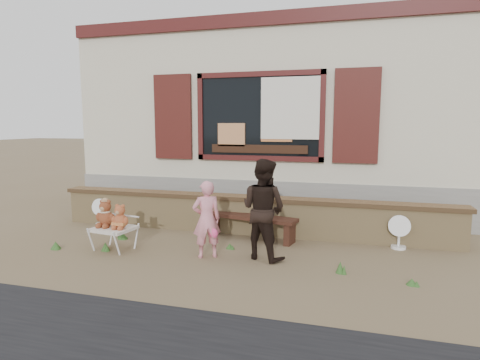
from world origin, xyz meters
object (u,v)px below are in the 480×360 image
(bench, at_px, (251,222))
(child, at_px, (207,219))
(folding_chair, at_px, (114,229))
(teddy_bear_left, at_px, (106,213))
(teddy_bear_right, at_px, (120,216))
(adult, at_px, (263,209))

(bench, bearing_deg, child, -97.36)
(folding_chair, xyz_separation_m, child, (1.48, 0.07, 0.24))
(teddy_bear_left, distance_m, teddy_bear_right, 0.28)
(teddy_bear_right, height_order, child, child)
(teddy_bear_right, bearing_deg, child, 11.99)
(child, bearing_deg, teddy_bear_left, -28.33)
(adult, bearing_deg, child, 35.40)
(folding_chair, xyz_separation_m, teddy_bear_right, (0.14, -0.02, 0.22))
(teddy_bear_left, height_order, child, child)
(folding_chair, distance_m, teddy_bear_left, 0.28)
(teddy_bear_left, distance_m, child, 1.62)
(teddy_bear_left, relative_size, child, 0.38)
(bench, xyz_separation_m, adult, (0.40, -0.90, 0.42))
(teddy_bear_right, distance_m, child, 1.35)
(child, distance_m, adult, 0.82)
(teddy_bear_right, height_order, adult, adult)
(child, bearing_deg, bench, -139.62)
(adult, bearing_deg, teddy_bear_right, 29.29)
(child, bearing_deg, teddy_bear_right, -26.28)
(folding_chair, height_order, teddy_bear_right, teddy_bear_right)
(folding_chair, relative_size, teddy_bear_right, 1.70)
(child, xyz_separation_m, adult, (0.79, 0.19, 0.16))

